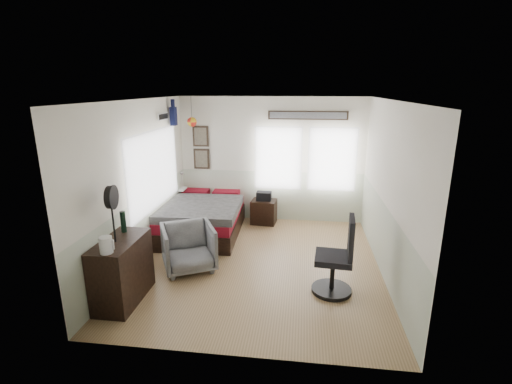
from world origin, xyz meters
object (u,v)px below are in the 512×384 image
(bed, at_px, (203,218))
(armchair, at_px, (189,248))
(nightstand, at_px, (264,212))
(dresser, at_px, (122,271))
(task_chair, at_px, (338,263))

(bed, xyz_separation_m, armchair, (0.18, -1.54, 0.04))
(bed, height_order, nightstand, bed)
(bed, relative_size, armchair, 2.62)
(bed, height_order, dresser, dresser)
(nightstand, distance_m, task_chair, 3.03)
(dresser, xyz_separation_m, task_chair, (2.96, 0.58, 0.02))
(nightstand, height_order, task_chair, task_chair)
(bed, xyz_separation_m, nightstand, (1.17, 0.73, -0.07))
(dresser, relative_size, nightstand, 1.91)
(bed, bearing_deg, nightstand, 29.91)
(armchair, bearing_deg, task_chair, -37.55)
(bed, xyz_separation_m, task_chair, (2.52, -1.98, 0.14))
(dresser, height_order, nightstand, dresser)
(bed, relative_size, nightstand, 4.11)
(armchair, distance_m, nightstand, 2.48)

